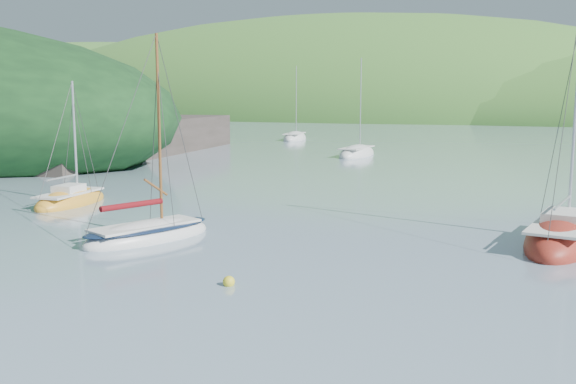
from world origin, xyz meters
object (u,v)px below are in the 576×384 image
at_px(daysailer_white, 148,235).
at_px(sailboat_yellow, 71,201).
at_px(sloop_red, 564,239).
at_px(distant_sloop_c, 295,138).
at_px(distant_sloop_a, 357,154).

distance_m(daysailer_white, sailboat_yellow, 10.53).
distance_m(sloop_red, distant_sloop_c, 61.56).
bearing_deg(distant_sloop_a, sloop_red, -58.22).
distance_m(sailboat_yellow, distant_sloop_c, 52.89).
bearing_deg(distant_sloop_c, sloop_red, -67.51).
distance_m(daysailer_white, sloop_red, 16.76).
relative_size(daysailer_white, sailboat_yellow, 1.23).
bearing_deg(distant_sloop_c, distant_sloop_a, -62.85).
height_order(sloop_red, sailboat_yellow, sloop_red).
xyz_separation_m(daysailer_white, distant_sloop_a, (-4.55, 38.52, -0.03)).
distance_m(sloop_red, distant_sloop_a, 37.74).
bearing_deg(sloop_red, daysailer_white, -151.08).
height_order(daysailer_white, sloop_red, sloop_red).
xyz_separation_m(sailboat_yellow, distant_sloop_c, (-10.63, 51.81, 0.01)).
height_order(distant_sloop_a, distant_sloop_c, distant_sloop_c).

